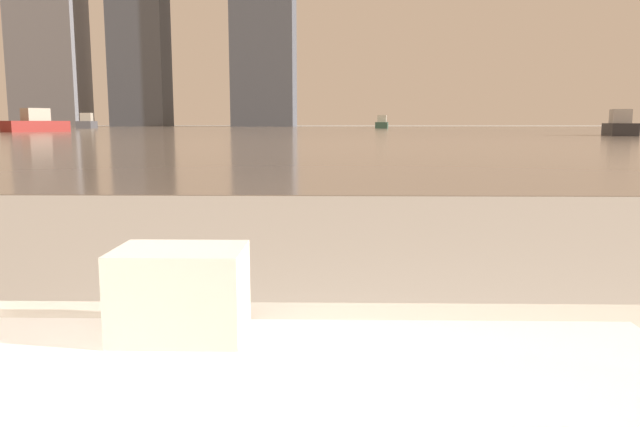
% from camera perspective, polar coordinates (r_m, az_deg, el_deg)
% --- Properties ---
extents(towel_stack, '(0.23, 0.16, 0.16)m').
position_cam_1_polar(towel_stack, '(1.15, -12.63, -7.03)').
color(towel_stack, silver).
rests_on(towel_stack, bathtub).
extents(harbor_water, '(180.00, 110.00, 0.01)m').
position_cam_1_polar(harbor_water, '(62.26, 1.06, 7.60)').
color(harbor_water, gray).
rests_on(harbor_water, ground_plane).
extents(harbor_boat_1, '(2.55, 4.57, 1.62)m').
position_cam_1_polar(harbor_boat_1, '(43.42, 25.73, 7.20)').
color(harbor_boat_1, '#2D2D33').
rests_on(harbor_boat_1, harbor_water).
extents(harbor_boat_2, '(2.06, 4.72, 1.72)m').
position_cam_1_polar(harbor_boat_2, '(82.91, 5.68, 8.18)').
color(harbor_boat_2, '#335647').
rests_on(harbor_boat_2, harbor_water).
extents(harbor_boat_3, '(4.48, 5.40, 1.98)m').
position_cam_1_polar(harbor_boat_3, '(58.53, -24.53, 7.49)').
color(harbor_boat_3, maroon).
rests_on(harbor_boat_3, harbor_water).
extents(harbor_boat_4, '(2.84, 5.58, 2.00)m').
position_cam_1_polar(harbor_boat_4, '(88.35, -20.54, 7.77)').
color(harbor_boat_4, '#4C4C51').
rests_on(harbor_boat_4, harbor_water).
extents(skyline_tower_0, '(12.31, 9.15, 40.67)m').
position_cam_1_polar(skyline_tower_0, '(131.09, -23.71, 16.25)').
color(skyline_tower_0, slate).
rests_on(skyline_tower_0, ground_plane).
extents(skyline_tower_1, '(9.92, 7.94, 34.13)m').
position_cam_1_polar(skyline_tower_1, '(124.68, -16.22, 15.54)').
color(skyline_tower_1, '#4C515B').
rests_on(skyline_tower_1, ground_plane).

